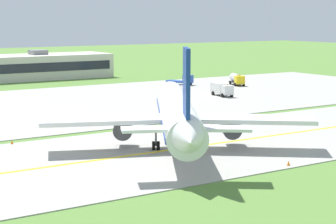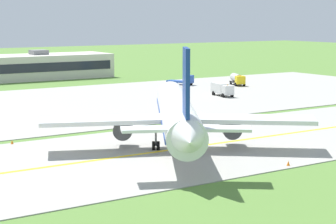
% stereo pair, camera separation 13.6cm
% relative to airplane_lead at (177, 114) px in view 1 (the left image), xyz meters
% --- Properties ---
extents(ground_plane, '(500.00, 500.00, 0.00)m').
position_rel_airplane_lead_xyz_m(ground_plane, '(4.16, -1.04, -4.13)').
color(ground_plane, '#517A33').
extents(taxiway_strip, '(240.00, 28.00, 0.10)m').
position_rel_airplane_lead_xyz_m(taxiway_strip, '(4.16, -1.04, -4.08)').
color(taxiway_strip, '#9E9B93').
rests_on(taxiway_strip, ground).
extents(apron_pad, '(140.00, 52.00, 0.10)m').
position_rel_airplane_lead_xyz_m(apron_pad, '(14.16, 40.96, -4.08)').
color(apron_pad, '#9E9B93').
rests_on(apron_pad, ground).
extents(taxiway_centreline, '(220.00, 0.60, 0.01)m').
position_rel_airplane_lead_xyz_m(taxiway_centreline, '(4.16, -1.04, -4.03)').
color(taxiway_centreline, yellow).
rests_on(taxiway_centreline, taxiway_strip).
extents(airplane_lead, '(29.90, 35.91, 12.70)m').
position_rel_airplane_lead_xyz_m(airplane_lead, '(0.00, 0.00, 0.00)').
color(airplane_lead, white).
rests_on(airplane_lead, ground).
extents(service_truck_baggage, '(4.42, 6.69, 2.59)m').
position_rel_airplane_lead_xyz_m(service_truck_baggage, '(39.05, 55.92, -2.95)').
color(service_truck_baggage, '#264CA5').
rests_on(service_truck_baggage, ground).
extents(service_truck_fuel, '(4.15, 6.33, 2.65)m').
position_rel_airplane_lead_xyz_m(service_truck_fuel, '(49.03, 48.77, -2.60)').
color(service_truck_fuel, yellow).
rests_on(service_truck_fuel, ground).
extents(service_truck_pushback, '(3.07, 6.25, 2.60)m').
position_rel_airplane_lead_xyz_m(service_truck_pushback, '(34.13, 35.21, -2.60)').
color(service_truck_pushback, silver).
rests_on(service_truck_pushback, ground).
extents(traffic_cone_near_edge, '(0.44, 0.44, 0.60)m').
position_rel_airplane_lead_xyz_m(traffic_cone_near_edge, '(4.62, -14.18, -3.83)').
color(traffic_cone_near_edge, orange).
rests_on(traffic_cone_near_edge, ground).
extents(traffic_cone_mid_edge, '(0.44, 0.44, 0.60)m').
position_rel_airplane_lead_xyz_m(traffic_cone_mid_edge, '(-16.19, 12.35, -3.83)').
color(traffic_cone_mid_edge, orange).
rests_on(traffic_cone_mid_edge, ground).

